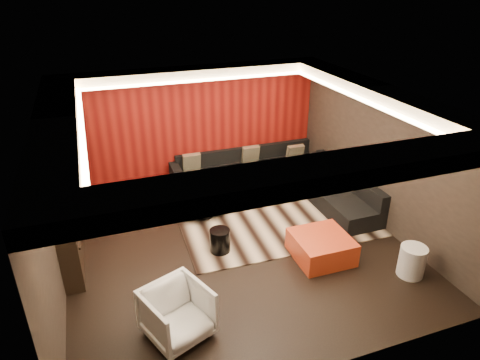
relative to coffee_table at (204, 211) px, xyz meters
name	(u,v)px	position (x,y,z in m)	size (l,w,h in m)	color
floor	(236,246)	(0.28, -1.25, -0.12)	(6.00, 6.00, 0.02)	black
ceiling	(235,99)	(0.28, -1.25, 2.70)	(6.00, 6.00, 0.02)	silver
wall_back	(193,126)	(0.28, 1.76, 1.29)	(6.00, 0.02, 2.80)	black
wall_left	(49,208)	(-2.73, -1.25, 1.29)	(0.02, 6.00, 2.80)	black
wall_right	(381,156)	(3.29, -1.25, 1.29)	(0.02, 6.00, 2.80)	black
red_feature_wall	(193,126)	(0.28, 1.72, 1.29)	(5.98, 0.05, 2.78)	#6B0C0A
soffit_back	(194,73)	(0.28, 1.45, 2.58)	(6.00, 0.60, 0.22)	silver
soffit_front	(318,174)	(0.28, -3.95, 2.58)	(6.00, 0.60, 0.22)	silver
soffit_left	(55,125)	(-2.42, -1.25, 2.58)	(0.60, 4.80, 0.22)	silver
soffit_right	(377,92)	(2.98, -1.25, 2.58)	(0.60, 4.80, 0.22)	silver
cove_back	(198,81)	(0.28, 1.11, 2.49)	(4.80, 0.08, 0.04)	#FFD899
cove_front	(303,169)	(0.28, -3.61, 2.49)	(4.80, 0.08, 0.04)	#FFD899
cove_left	(81,128)	(-2.08, -1.25, 2.49)	(0.08, 4.80, 0.04)	#FFD899
cove_right	(360,99)	(2.64, -1.25, 2.49)	(0.08, 4.80, 0.04)	#FFD899
tv_surround	(64,205)	(-2.57, -0.65, 0.99)	(0.30, 2.00, 2.20)	black
tv_screen	(71,185)	(-2.41, -0.65, 1.34)	(0.04, 1.30, 0.80)	black
tv_shelf	(78,224)	(-2.41, -0.65, 0.59)	(0.04, 1.60, 0.04)	black
rug	(273,214)	(1.41, -0.42, -0.10)	(4.00, 3.00, 0.02)	#C5AE90
coffee_table	(204,211)	(0.00, 0.00, 0.00)	(1.11, 1.11, 0.19)	black
drum_stool	(220,240)	(-0.05, -1.32, 0.13)	(0.37, 0.37, 0.44)	black
striped_pouf	(179,194)	(-0.34, 0.83, 0.06)	(0.58, 0.58, 0.32)	#C1B396
white_side_table	(412,261)	(2.78, -3.05, 0.16)	(0.44, 0.44, 0.55)	silver
orange_ottoman	(321,247)	(1.60, -2.10, 0.10)	(0.97, 0.97, 0.43)	#AA3916
armchair	(177,313)	(-1.20, -3.04, 0.27)	(0.82, 0.85, 0.77)	silver
sectional_sofa	(279,179)	(2.01, 0.62, 0.15)	(3.65, 3.50, 0.75)	black
throw_pillows	(267,159)	(1.87, 1.05, 0.51)	(3.21, 1.67, 0.50)	tan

